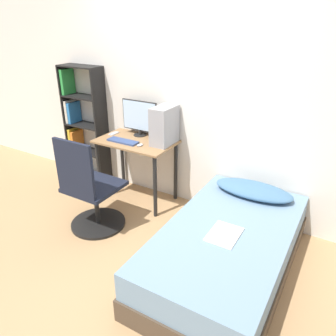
# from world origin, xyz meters

# --- Properties ---
(ground_plane) EXTENTS (14.00, 14.00, 0.00)m
(ground_plane) POSITION_xyz_m (0.00, 0.00, 0.00)
(ground_plane) COLOR tan
(wall_back) EXTENTS (8.00, 0.05, 2.50)m
(wall_back) POSITION_xyz_m (0.00, 1.45, 1.25)
(wall_back) COLOR silver
(wall_back) RESTS_ON ground_plane
(desk) EXTENTS (0.91, 0.56, 0.77)m
(desk) POSITION_xyz_m (-0.47, 1.14, 0.63)
(desk) COLOR #997047
(desk) RESTS_ON ground_plane
(bookshelf) EXTENTS (0.58, 0.25, 1.54)m
(bookshelf) POSITION_xyz_m (-1.49, 1.30, 0.73)
(bookshelf) COLOR black
(bookshelf) RESTS_ON ground_plane
(office_chair) EXTENTS (0.59, 0.59, 1.05)m
(office_chair) POSITION_xyz_m (-0.52, 0.38, 0.40)
(office_chair) COLOR black
(office_chair) RESTS_ON ground_plane
(bed) EXTENTS (1.03, 1.88, 0.45)m
(bed) POSITION_xyz_m (0.95, 0.48, 0.22)
(bed) COLOR #4C3D2D
(bed) RESTS_ON ground_plane
(pillow) EXTENTS (0.78, 0.36, 0.11)m
(pillow) POSITION_xyz_m (0.95, 1.16, 0.50)
(pillow) COLOR teal
(pillow) RESTS_ON bed
(magazine) EXTENTS (0.24, 0.32, 0.01)m
(magazine) POSITION_xyz_m (0.95, 0.38, 0.46)
(magazine) COLOR silver
(magazine) RESTS_ON bed
(monitor) EXTENTS (0.48, 0.16, 0.43)m
(monitor) POSITION_xyz_m (-0.54, 1.32, 1.00)
(monitor) COLOR black
(monitor) RESTS_ON desk
(keyboard) EXTENTS (0.38, 0.13, 0.02)m
(keyboard) POSITION_xyz_m (-0.58, 1.03, 0.78)
(keyboard) COLOR #33477A
(keyboard) RESTS_ON desk
(pc_tower) EXTENTS (0.20, 0.35, 0.43)m
(pc_tower) POSITION_xyz_m (-0.14, 1.23, 0.99)
(pc_tower) COLOR #99999E
(pc_tower) RESTS_ON desk
(mouse) EXTENTS (0.06, 0.09, 0.02)m
(mouse) POSITION_xyz_m (-0.34, 1.03, 0.78)
(mouse) COLOR silver
(mouse) RESTS_ON desk
(phone) EXTENTS (0.07, 0.14, 0.01)m
(phone) POSITION_xyz_m (-0.85, 1.20, 0.78)
(phone) COLOR #B7B7BC
(phone) RESTS_ON desk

